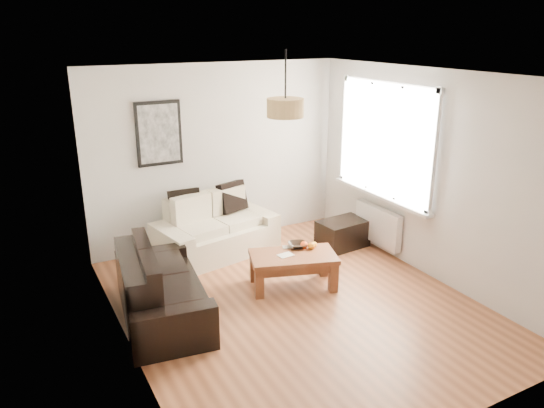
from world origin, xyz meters
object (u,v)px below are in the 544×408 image
sofa_leather (161,285)px  coffee_table (293,270)px  loveseat_cream (216,226)px  ottoman (342,234)px

sofa_leather → coffee_table: (1.62, -0.09, -0.16)m
sofa_leather → coffee_table: size_ratio=1.66×
loveseat_cream → coffee_table: loveseat_cream is taller
loveseat_cream → ottoman: bearing=-31.6°
sofa_leather → ottoman: bearing=-69.9°
coffee_table → ottoman: size_ratio=1.48×
ottoman → sofa_leather: bearing=-167.7°
coffee_table → ottoman: (1.26, 0.71, -0.01)m
loveseat_cream → sofa_leather: size_ratio=0.95×
coffee_table → ottoman: 1.45m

